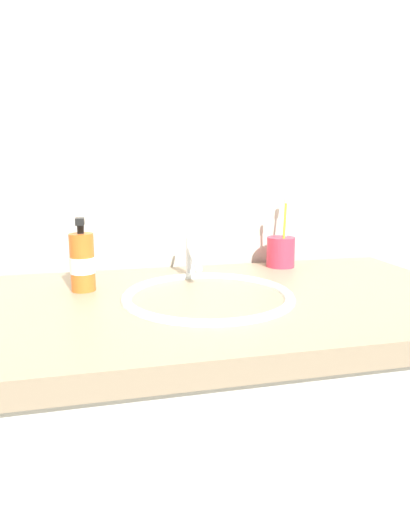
{
  "coord_description": "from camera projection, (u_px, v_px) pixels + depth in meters",
  "views": [
    {
      "loc": [
        -0.27,
        -0.94,
        1.15
      ],
      "look_at": [
        -0.04,
        0.04,
        0.94
      ],
      "focal_mm": 30.99,
      "sensor_mm": 36.0,
      "label": 1
    }
  ],
  "objects": [
    {
      "name": "toothbrush_yellow",
      "position": [
        284.0,
        227.0,
        1.27
      ],
      "size": [
        0.01,
        0.03,
        0.21
      ],
      "color": "yellow",
      "rests_on": "toothbrush_cup"
    },
    {
      "name": "toothbrush_cup",
      "position": [
        281.0,
        252.0,
        1.32
      ],
      "size": [
        0.08,
        0.08,
        0.09
      ],
      "primitive_type": "cylinder",
      "color": "#D8334C",
      "rests_on": "vanity_counter"
    },
    {
      "name": "sink_basin",
      "position": [
        208.0,
        314.0,
        1.02
      ],
      "size": [
        0.4,
        0.4,
        0.12
      ],
      "color": "white",
      "rests_on": "vanity_counter"
    },
    {
      "name": "tiled_wall_back",
      "position": [
        192.0,
        149.0,
        1.3
      ],
      "size": [
        2.39,
        0.04,
        2.4
      ],
      "primitive_type": "cube",
      "color": "beige",
      "rests_on": "ground"
    },
    {
      "name": "vanity_counter",
      "position": [
        223.0,
        460.0,
        1.1
      ],
      "size": [
        1.19,
        0.66,
        0.85
      ],
      "color": "silver",
      "rests_on": "ground"
    },
    {
      "name": "soap_dispenser",
      "position": [
        82.0,
        262.0,
        1.05
      ],
      "size": [
        0.06,
        0.06,
        0.18
      ],
      "color": "orange",
      "rests_on": "vanity_counter"
    },
    {
      "name": "faucet",
      "position": [
        192.0,
        256.0,
        1.18
      ],
      "size": [
        0.02,
        0.15,
        0.12
      ],
      "color": "silver",
      "rests_on": "sink_basin"
    },
    {
      "name": "toothbrush_white",
      "position": [
        286.0,
        226.0,
        1.33
      ],
      "size": [
        0.03,
        0.04,
        0.2
      ],
      "color": "white",
      "rests_on": "toothbrush_cup"
    }
  ]
}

